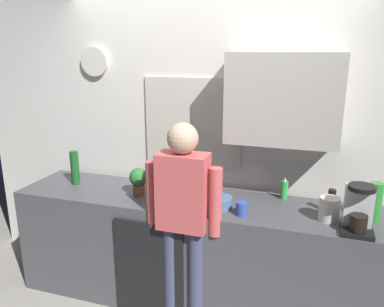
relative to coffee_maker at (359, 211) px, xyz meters
name	(u,v)px	position (x,y,z in m)	size (l,w,h in m)	color
kitchen_counter	(195,251)	(-1.17, 0.19, -0.61)	(3.00, 0.64, 0.92)	#4C4C51
dishwasher_panel	(149,272)	(-1.44, -0.15, -0.65)	(0.56, 0.02, 0.83)	black
back_wall_assembly	(218,136)	(-1.09, 0.59, 0.29)	(4.60, 0.42, 2.60)	white
coffee_maker	(359,211)	(0.00, 0.00, 0.00)	(0.20, 0.20, 0.33)	black
bottle_dark_sauce	(331,201)	(-0.15, 0.26, -0.06)	(0.06, 0.06, 0.18)	black
bottle_green_wine	(75,168)	(-2.29, 0.21, 0.00)	(0.07, 0.07, 0.30)	#195923
bottle_clear_soda	(375,202)	(0.12, 0.21, -0.01)	(0.09, 0.09, 0.28)	#2D8C33
cup_blue_mug	(242,209)	(-0.77, 0.01, -0.10)	(0.08, 0.08, 0.10)	#3351B2
mixing_bowl	(218,202)	(-0.97, 0.10, -0.11)	(0.22, 0.22, 0.08)	#4C72A5
potted_plant	(139,180)	(-1.64, 0.14, -0.01)	(0.15, 0.15, 0.23)	#9E5638
dish_soap	(284,190)	(-0.50, 0.42, -0.07)	(0.06, 0.06, 0.18)	green
storage_canister	(329,209)	(-0.17, 0.12, -0.06)	(0.14, 0.14, 0.17)	silver
person_at_sink	(183,211)	(-1.17, -0.11, -0.12)	(0.57, 0.22, 1.60)	#3F4766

